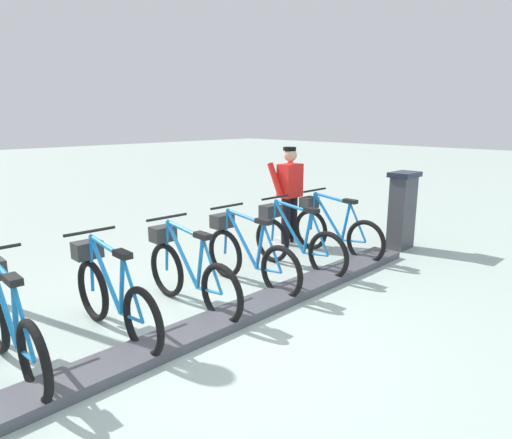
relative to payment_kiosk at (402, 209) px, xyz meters
The scene contains 10 objects.
ground_plane 4.26m from the payment_kiosk, 90.73° to the left, with size 60.00×60.00×0.00m, color #9FB0A5.
dock_rail_base 4.25m from the payment_kiosk, 90.73° to the left, with size 0.44×7.38×0.10m, color #47474C.
payment_kiosk is the anchor object (origin of this frame).
bike_docked_0 1.27m from the payment_kiosk, 62.83° to the left, with size 1.72×0.54×1.02m.
bike_docked_1 2.14m from the payment_kiosk, 74.44° to the left, with size 1.72×0.54×1.02m.
bike_docked_2 3.06m from the payment_kiosk, 79.19° to the left, with size 1.72×0.54×1.02m.
bike_docked_3 3.98m from the payment_kiosk, 81.73° to the left, with size 1.72×0.54×1.02m.
bike_docked_4 4.91m from the payment_kiosk, 83.31° to the left, with size 1.72×0.54×1.02m.
bike_docked_5 5.84m from the payment_kiosk, 84.38° to the left, with size 1.72×0.54×1.02m.
worker_near_rack 1.88m from the payment_kiosk, 35.71° to the left, with size 0.46×0.63×1.66m.
Camera 1 is at (-3.34, 2.61, 2.15)m, focal length 31.49 mm.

